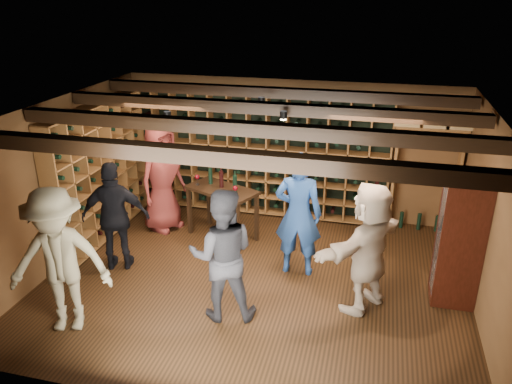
% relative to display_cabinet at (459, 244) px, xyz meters
% --- Properties ---
extents(ground, '(6.00, 6.00, 0.00)m').
position_rel_display_cabinet_xyz_m(ground, '(-2.71, -0.20, -0.86)').
color(ground, '#331E0E').
rests_on(ground, ground).
extents(room_shell, '(6.00, 6.00, 6.00)m').
position_rel_display_cabinet_xyz_m(room_shell, '(-2.71, -0.15, 1.56)').
color(room_shell, brown).
rests_on(room_shell, ground).
extents(wine_rack_back, '(4.65, 0.30, 2.20)m').
position_rel_display_cabinet_xyz_m(wine_rack_back, '(-3.24, 2.13, 0.29)').
color(wine_rack_back, brown).
rests_on(wine_rack_back, ground).
extents(wine_rack_left, '(0.30, 2.65, 2.20)m').
position_rel_display_cabinet_xyz_m(wine_rack_left, '(-5.54, 0.62, 0.29)').
color(wine_rack_left, brown).
rests_on(wine_rack_left, ground).
extents(crate_shelf, '(1.20, 0.32, 2.07)m').
position_rel_display_cabinet_xyz_m(crate_shelf, '(-0.31, 2.12, 0.71)').
color(crate_shelf, brown).
rests_on(crate_shelf, ground).
extents(display_cabinet, '(0.55, 0.50, 1.75)m').
position_rel_display_cabinet_xyz_m(display_cabinet, '(0.00, 0.00, 0.00)').
color(display_cabinet, '#39130B').
rests_on(display_cabinet, ground).
extents(man_blue_shirt, '(0.70, 0.47, 1.88)m').
position_rel_display_cabinet_xyz_m(man_blue_shirt, '(-2.17, 0.22, 0.08)').
color(man_blue_shirt, navy).
rests_on(man_blue_shirt, ground).
extents(man_grey_suit, '(1.00, 0.86, 1.76)m').
position_rel_display_cabinet_xyz_m(man_grey_suit, '(-2.91, -1.08, 0.03)').
color(man_grey_suit, black).
rests_on(man_grey_suit, ground).
extents(guest_red_floral, '(0.90, 1.08, 1.88)m').
position_rel_display_cabinet_xyz_m(guest_red_floral, '(-4.69, 1.11, 0.08)').
color(guest_red_floral, maroon).
rests_on(guest_red_floral, ground).
extents(guest_woman_black, '(1.06, 0.66, 1.69)m').
position_rel_display_cabinet_xyz_m(guest_woman_black, '(-4.80, -0.32, -0.01)').
color(guest_woman_black, black).
rests_on(guest_woman_black, ground).
extents(guest_khaki, '(1.37, 1.03, 1.88)m').
position_rel_display_cabinet_xyz_m(guest_khaki, '(-4.73, -1.79, 0.09)').
color(guest_khaki, gray).
rests_on(guest_khaki, ground).
extents(guest_beige, '(1.34, 1.66, 1.77)m').
position_rel_display_cabinet_xyz_m(guest_beige, '(-1.15, -0.44, 0.03)').
color(guest_beige, tan).
rests_on(guest_beige, ground).
extents(tasting_table, '(1.32, 1.01, 1.17)m').
position_rel_display_cabinet_xyz_m(tasting_table, '(-3.59, 1.01, -0.07)').
color(tasting_table, black).
rests_on(tasting_table, ground).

